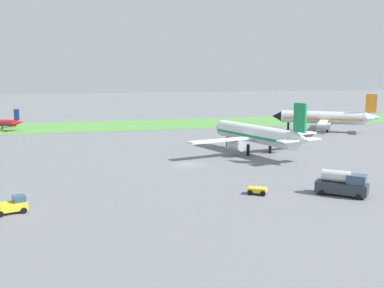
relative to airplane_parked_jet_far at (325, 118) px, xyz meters
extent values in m
plane|color=slate|center=(-47.81, -34.82, -3.74)|extent=(600.00, 600.00, 0.00)
cube|color=#549342|center=(-47.81, 28.56, -3.70)|extent=(360.00, 28.00, 0.08)
cone|color=red|center=(-80.94, 21.60, -1.29)|extent=(3.07, 2.76, 1.66)
cube|color=red|center=(-84.61, 29.77, -1.85)|extent=(6.37, 9.34, 0.18)
cylinder|color=#B7BABF|center=(-86.00, 28.48, -1.85)|extent=(1.57, 1.27, 0.59)
cube|color=#19479E|center=(-81.25, 21.80, 0.87)|extent=(1.53, 1.05, 2.95)
cube|color=red|center=(-81.93, 20.69, -1.34)|extent=(2.29, 2.78, 0.15)
cube|color=red|center=(-80.58, 22.90, -1.34)|extent=(2.29, 2.78, 0.15)
cylinder|color=black|center=(-85.83, 26.71, -3.09)|extent=(0.33, 0.33, 1.29)
cylinder|color=silver|center=(-0.48, 0.32, 0.08)|extent=(20.09, 15.09, 3.36)
cone|color=black|center=(-10.60, 7.16, 0.08)|extent=(4.37, 4.44, 3.29)
cone|color=silver|center=(10.15, -6.86, 0.50)|extent=(5.23, 4.90, 3.02)
cube|color=orange|center=(-0.48, 0.32, -0.17)|extent=(19.12, 14.47, 0.47)
cube|color=silver|center=(-4.08, -6.09, -0.51)|extent=(9.98, 13.34, 0.34)
cube|color=silver|center=(4.13, 6.05, -0.51)|extent=(9.98, 13.34, 0.34)
cylinder|color=#B7BABF|center=(-2.60, -3.90, -1.71)|extent=(4.07, 3.58, 1.85)
cylinder|color=#B7BABF|center=(2.65, 3.87, -1.71)|extent=(4.07, 3.58, 1.85)
cube|color=orange|center=(9.64, -6.52, 4.20)|extent=(2.50, 1.87, 4.89)
cube|color=silver|center=(8.44, -8.29, 0.41)|extent=(3.91, 4.57, 0.27)
cube|color=silver|center=(10.84, -4.75, 0.41)|extent=(3.91, 4.57, 0.27)
cylinder|color=black|center=(-8.07, 5.45, -2.67)|extent=(0.60, 0.60, 2.14)
cylinder|color=black|center=(-0.69, -2.72, -2.67)|extent=(0.60, 0.60, 2.14)
cylinder|color=black|center=(2.26, 1.65, -2.67)|extent=(0.60, 0.60, 2.14)
cylinder|color=white|center=(-31.88, -27.28, 0.20)|extent=(9.22, 22.81, 3.47)
cone|color=black|center=(-35.14, -15.10, 0.20)|extent=(4.10, 3.92, 3.40)
cone|color=white|center=(-28.45, -40.06, 0.63)|extent=(4.16, 5.07, 3.12)
cube|color=#198C4C|center=(-31.88, -27.28, -0.06)|extent=(8.96, 21.61, 0.49)
cube|color=white|center=(-39.02, -29.84, -0.41)|extent=(15.18, 6.05, 0.35)
cube|color=white|center=(-24.41, -25.93, -0.41)|extent=(15.18, 6.05, 0.35)
cylinder|color=#B7BABF|center=(-36.39, -29.14, -1.65)|extent=(2.82, 4.15, 1.91)
cylinder|color=#B7BABF|center=(-27.04, -26.63, -1.65)|extent=(2.82, 4.15, 1.91)
cube|color=#198C4C|center=(-28.62, -39.45, 4.45)|extent=(1.14, 2.85, 5.04)
cube|color=white|center=(-30.75, -40.02, 0.55)|extent=(4.75, 2.97, 0.28)
cube|color=white|center=(-26.49, -38.88, 0.55)|extent=(4.75, 2.97, 0.28)
cylinder|color=black|center=(-34.33, -18.15, -2.64)|extent=(0.62, 0.62, 2.21)
cylinder|color=black|center=(-34.10, -29.50, -2.64)|extent=(0.62, 0.62, 2.21)
cylinder|color=black|center=(-28.84, -28.09, -2.64)|extent=(0.62, 0.62, 2.21)
cube|color=#2D333D|center=(-33.13, -59.72, -2.69)|extent=(6.37, 6.21, 1.40)
cylinder|color=silver|center=(-33.69, -59.19, -1.22)|extent=(3.65, 3.57, 1.54)
cube|color=#334C60|center=(-31.81, -60.97, -1.39)|extent=(3.09, 3.07, 1.20)
cylinder|color=black|center=(-30.65, -60.41, -3.39)|extent=(0.68, 0.66, 0.70)
cylinder|color=black|center=(-32.30, -62.16, -3.39)|extent=(0.68, 0.66, 0.70)
cylinder|color=black|center=(-33.96, -57.29, -3.39)|extent=(0.68, 0.66, 0.70)
cylinder|color=black|center=(-35.61, -59.03, -3.39)|extent=(0.68, 0.66, 0.70)
cube|color=yellow|center=(-43.51, -56.38, -3.11)|extent=(2.83, 2.56, 0.55)
cylinder|color=black|center=(-42.40, -56.20, -3.39)|extent=(0.72, 0.59, 0.70)
cylinder|color=black|center=(-43.21, -57.46, -3.39)|extent=(0.72, 0.59, 0.70)
cylinder|color=black|center=(-43.82, -55.29, -3.39)|extent=(0.72, 0.59, 0.70)
cylinder|color=black|center=(-44.62, -56.56, -3.39)|extent=(0.72, 0.59, 0.70)
cube|color=yellow|center=(-74.01, -56.86, -2.94)|extent=(3.98, 2.83, 0.90)
cube|color=#334C60|center=(-73.05, -56.55, -2.14)|extent=(1.70, 1.84, 0.70)
cylinder|color=black|center=(-73.09, -55.61, -3.39)|extent=(0.74, 0.46, 0.70)
cylinder|color=black|center=(-72.53, -57.32, -3.39)|extent=(0.74, 0.46, 0.70)
cylinder|color=black|center=(-74.92, -58.11, -3.39)|extent=(0.74, 0.46, 0.70)
camera|label=1|loc=(-66.89, -110.73, 12.08)|focal=42.77mm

